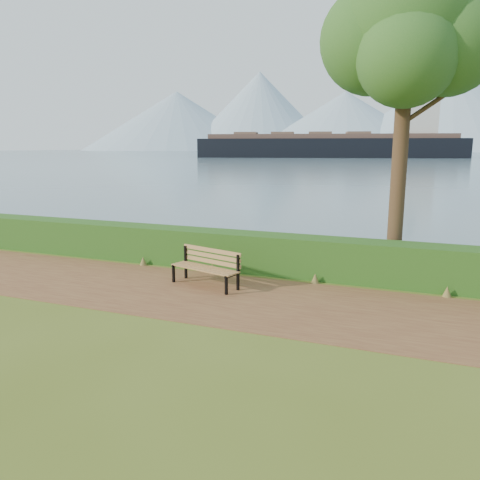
% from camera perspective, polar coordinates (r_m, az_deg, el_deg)
% --- Properties ---
extents(ground, '(140.00, 140.00, 0.00)m').
position_cam_1_polar(ground, '(9.99, -2.52, -7.46)').
color(ground, '#4E5B1A').
rests_on(ground, ground).
extents(path, '(40.00, 3.40, 0.01)m').
position_cam_1_polar(path, '(10.25, -1.84, -6.93)').
color(path, brown).
rests_on(path, ground).
extents(hedge, '(32.00, 0.85, 1.00)m').
position_cam_1_polar(hedge, '(12.19, 2.39, -1.57)').
color(hedge, '#1D4614').
rests_on(hedge, ground).
extents(water, '(700.00, 510.00, 0.00)m').
position_cam_1_polar(water, '(268.70, 20.78, 9.87)').
color(water, '#415668').
rests_on(water, ground).
extents(mountains, '(585.00, 190.00, 70.00)m').
position_cam_1_polar(mountains, '(415.63, 20.06, 13.99)').
color(mountains, '#859FB2').
rests_on(mountains, ground).
extents(bench, '(1.81, 0.96, 0.87)m').
position_cam_1_polar(bench, '(10.97, -4.02, -3.03)').
color(bench, black).
rests_on(bench, ground).
extents(tree, '(4.11, 3.45, 7.90)m').
position_cam_1_polar(tree, '(12.40, 19.76, 23.07)').
color(tree, '#342315').
rests_on(tree, ground).
extents(cargo_ship, '(80.19, 30.58, 24.12)m').
position_cam_1_polar(cargo_ship, '(148.56, 11.86, 11.19)').
color(cargo_ship, black).
rests_on(cargo_ship, ground).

